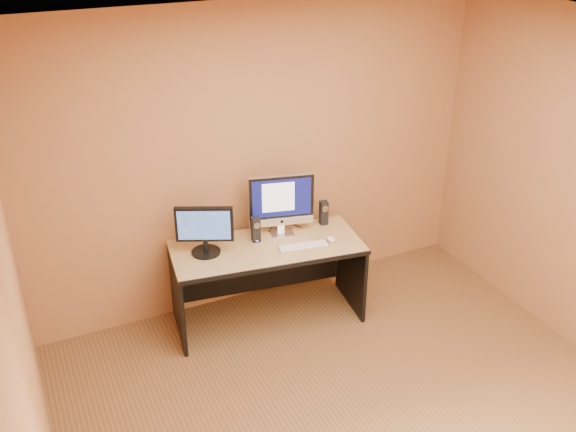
# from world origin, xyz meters

# --- Properties ---
(walls) EXTENTS (4.00, 4.00, 2.60)m
(walls) POSITION_xyz_m (0.00, 0.00, 1.30)
(walls) COLOR olive
(walls) RESTS_ON ground
(ceiling) EXTENTS (4.00, 4.00, 0.00)m
(ceiling) POSITION_xyz_m (0.00, 0.00, 2.60)
(ceiling) COLOR white
(ceiling) RESTS_ON walls
(desk) EXTENTS (1.63, 0.88, 0.72)m
(desk) POSITION_xyz_m (-0.12, 1.56, 0.36)
(desk) COLOR #A68B53
(desk) RESTS_ON ground
(imac) EXTENTS (0.59, 0.33, 0.53)m
(imac) POSITION_xyz_m (0.08, 1.70, 0.98)
(imac) COLOR silver
(imac) RESTS_ON desk
(second_monitor) EXTENTS (0.52, 0.40, 0.41)m
(second_monitor) POSITION_xyz_m (-0.61, 1.66, 0.92)
(second_monitor) COLOR black
(second_monitor) RESTS_ON desk
(speaker_left) EXTENTS (0.07, 0.08, 0.21)m
(speaker_left) POSITION_xyz_m (-0.17, 1.68, 0.82)
(speaker_left) COLOR black
(speaker_left) RESTS_ON desk
(speaker_right) EXTENTS (0.08, 0.08, 0.21)m
(speaker_right) POSITION_xyz_m (0.48, 1.71, 0.82)
(speaker_right) COLOR black
(speaker_right) RESTS_ON desk
(keyboard) EXTENTS (0.43, 0.18, 0.02)m
(keyboard) POSITION_xyz_m (0.14, 1.42, 0.73)
(keyboard) COLOR silver
(keyboard) RESTS_ON desk
(mouse) EXTENTS (0.07, 0.10, 0.03)m
(mouse) POSITION_xyz_m (0.39, 1.41, 0.74)
(mouse) COLOR white
(mouse) RESTS_ON desk
(cable_a) EXTENTS (0.08, 0.20, 0.01)m
(cable_a) POSITION_xyz_m (0.23, 1.82, 0.72)
(cable_a) COLOR black
(cable_a) RESTS_ON desk
(cable_b) EXTENTS (0.12, 0.14, 0.01)m
(cable_b) POSITION_xyz_m (0.04, 1.84, 0.72)
(cable_b) COLOR black
(cable_b) RESTS_ON desk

